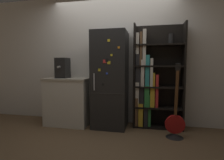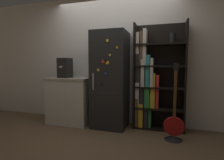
# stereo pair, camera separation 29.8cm
# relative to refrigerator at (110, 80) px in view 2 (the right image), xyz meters

# --- Properties ---
(ground_plane) EXTENTS (16.00, 16.00, 0.00)m
(ground_plane) POSITION_rel_refrigerator_xyz_m (0.00, -0.16, -0.90)
(ground_plane) COLOR brown
(wall_back) EXTENTS (8.00, 0.05, 2.60)m
(wall_back) POSITION_rel_refrigerator_xyz_m (0.00, 0.31, 0.40)
(wall_back) COLOR silver
(wall_back) RESTS_ON ground_plane
(refrigerator) EXTENTS (0.63, 0.60, 1.80)m
(refrigerator) POSITION_rel_refrigerator_xyz_m (0.00, 0.00, 0.00)
(refrigerator) COLOR black
(refrigerator) RESTS_ON ground_plane
(bookshelf) EXTENTS (0.91, 0.32, 1.93)m
(bookshelf) POSITION_rel_refrigerator_xyz_m (0.76, 0.16, -0.03)
(bookshelf) COLOR black
(bookshelf) RESTS_ON ground_plane
(kitchen_counter) EXTENTS (0.86, 0.61, 0.92)m
(kitchen_counter) POSITION_rel_refrigerator_xyz_m (-0.85, -0.01, -0.44)
(kitchen_counter) COLOR silver
(kitchen_counter) RESTS_ON ground_plane
(espresso_machine) EXTENTS (0.22, 0.31, 0.40)m
(espresso_machine) POSITION_rel_refrigerator_xyz_m (-0.97, -0.02, 0.22)
(espresso_machine) COLOR black
(espresso_machine) RESTS_ON kitchen_counter
(guitar) EXTENTS (0.31, 0.29, 1.21)m
(guitar) POSITION_rel_refrigerator_xyz_m (1.15, -0.30, -0.72)
(guitar) COLOR black
(guitar) RESTS_ON ground_plane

